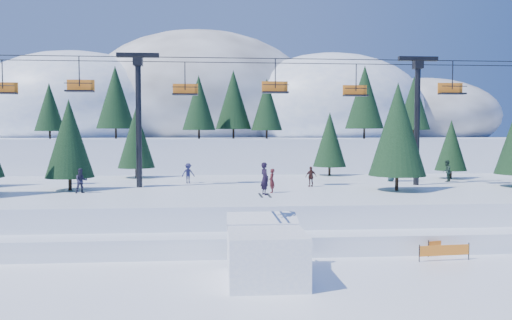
{
  "coord_description": "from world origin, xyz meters",
  "views": [
    {
      "loc": [
        -3.14,
        -20.89,
        6.61
      ],
      "look_at": [
        -0.95,
        6.0,
        5.2
      ],
      "focal_mm": 35.0,
      "sensor_mm": 36.0,
      "label": 1
    }
  ],
  "objects": [
    {
      "name": "banner_far",
      "position": [
        9.62,
        5.17,
        0.54
      ],
      "size": [
        2.76,
        0.81,
        0.9
      ],
      "color": "black",
      "rests_on": "ground"
    },
    {
      "name": "mid_shelf",
      "position": [
        0.0,
        18.0,
        1.25
      ],
      "size": [
        70.0,
        22.0,
        2.5
      ],
      "primitive_type": "cube",
      "color": "white",
      "rests_on": "ground"
    },
    {
      "name": "mountain_ridge",
      "position": [
        -5.09,
        73.37,
        9.64
      ],
      "size": [
        119.0,
        60.23,
        26.46
      ],
      "color": "white",
      "rests_on": "ground"
    },
    {
      "name": "ground",
      "position": [
        0.0,
        0.0,
        0.0
      ],
      "size": [
        160.0,
        160.0,
        0.0
      ],
      "primitive_type": "plane",
      "color": "white",
      "rests_on": "ground"
    },
    {
      "name": "chairlift",
      "position": [
        0.82,
        18.05,
        9.32
      ],
      "size": [
        46.0,
        3.21,
        10.28
      ],
      "color": "black",
      "rests_on": "mid_shelf"
    },
    {
      "name": "banner_near",
      "position": [
        8.73,
        3.91,
        0.54
      ],
      "size": [
        2.85,
        0.31,
        0.9
      ],
      "color": "black",
      "rests_on": "ground"
    },
    {
      "name": "distant_skiers",
      "position": [
        1.95,
        18.43,
        3.35
      ],
      "size": [
        30.17,
        8.25,
        1.85
      ],
      "color": "#1B3336",
      "rests_on": "mid_shelf"
    },
    {
      "name": "conifer_stand",
      "position": [
        -0.52,
        18.07,
        6.72
      ],
      "size": [
        61.07,
        18.46,
        8.78
      ],
      "color": "black",
      "rests_on": "mid_shelf"
    },
    {
      "name": "jump_kicker",
      "position": [
        -0.89,
        1.31,
        1.25
      ],
      "size": [
        3.4,
        4.63,
        5.26
      ],
      "color": "white",
      "rests_on": "ground"
    },
    {
      "name": "berm",
      "position": [
        0.0,
        8.0,
        0.55
      ],
      "size": [
        70.0,
        6.0,
        1.1
      ],
      "primitive_type": "cube",
      "color": "white",
      "rests_on": "ground"
    }
  ]
}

